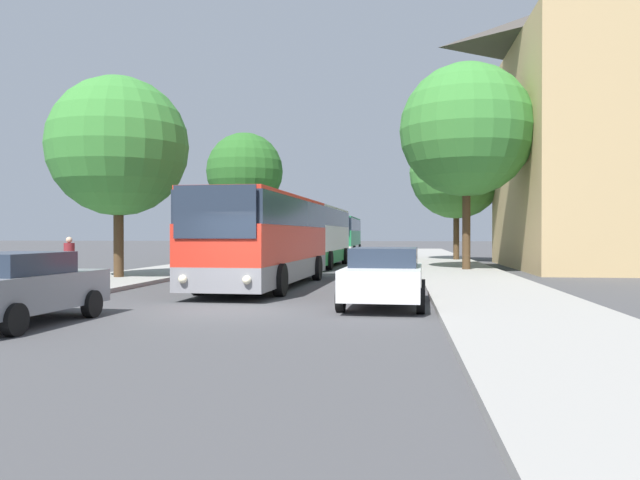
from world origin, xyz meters
TOP-DOWN VIEW (x-y plane):
  - ground_plane at (0.00, 0.00)m, footprint 300.00×300.00m
  - sidewalk_right at (7.00, 0.00)m, footprint 4.00×120.00m
  - bus_front at (-0.62, 7.10)m, footprint 3.15×11.36m
  - bus_middle at (-0.70, 20.97)m, footprint 3.10×11.53m
  - bus_rear at (-0.66, 36.15)m, footprint 2.83×11.13m
  - parked_car_left_curb at (-3.74, -2.80)m, footprint 2.18×4.36m
  - parked_car_right_near at (3.74, 1.60)m, footprint 2.25×4.66m
  - pedestrian_waiting_far at (-7.25, 5.55)m, footprint 0.36×0.36m
  - tree_left_near at (-6.52, 27.33)m, footprint 5.28×5.28m
  - tree_left_far at (-7.17, 9.20)m, footprint 5.63×5.63m
  - tree_right_near at (7.97, 28.66)m, footprint 6.36×6.36m
  - tree_right_mid at (7.40, 16.66)m, footprint 6.57×6.57m

SIDE VIEW (x-z plane):
  - ground_plane at x=0.00m, z-range 0.00..0.00m
  - sidewalk_right at x=7.00m, z-range 0.00..0.15m
  - parked_car_left_curb at x=-3.74m, z-range 0.04..1.55m
  - parked_car_right_near at x=3.74m, z-range 0.04..1.56m
  - pedestrian_waiting_far at x=-7.25m, z-range 0.15..1.79m
  - bus_rear at x=-0.66m, z-range 0.12..3.34m
  - bus_front at x=-0.62m, z-range 0.12..3.35m
  - bus_middle at x=-0.70m, z-range 0.12..3.52m
  - tree_left_far at x=-7.17m, z-range 1.38..9.48m
  - tree_right_near at x=7.97m, z-range 1.53..10.69m
  - tree_left_near at x=-6.52m, z-range 1.86..10.60m
  - tree_right_mid at x=7.40m, z-range 1.93..12.10m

